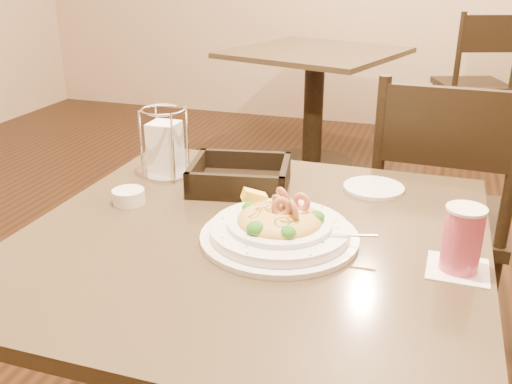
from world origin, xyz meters
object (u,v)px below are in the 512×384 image
(pasta_bowl, at_px, (279,227))
(napkin_caddy, at_px, (165,147))
(background_table, at_px, (314,88))
(dining_chair_far, at_px, (475,79))
(drink_glass, at_px, (462,240))
(side_plate, at_px, (374,188))
(butter_ramekin, at_px, (129,196))
(bread_basket, at_px, (240,179))
(dining_chair_near, at_px, (438,211))
(main_table, at_px, (253,328))

(pasta_bowl, height_order, napkin_caddy, napkin_caddy)
(background_table, distance_m, pasta_bowl, 2.48)
(dining_chair_far, bearing_deg, drink_glass, 67.91)
(background_table, relative_size, pasta_bowl, 3.29)
(drink_glass, distance_m, side_plate, 0.38)
(background_table, distance_m, butter_ramekin, 2.37)
(dining_chair_far, distance_m, side_plate, 2.71)
(butter_ramekin, bearing_deg, drink_glass, -6.65)
(side_plate, distance_m, butter_ramekin, 0.57)
(dining_chair_far, xyz_separation_m, napkin_caddy, (-0.84, -2.74, 0.30))
(side_plate, bearing_deg, bread_basket, -164.68)
(napkin_caddy, bearing_deg, dining_chair_near, 37.59)
(pasta_bowl, distance_m, drink_glass, 0.33)
(napkin_caddy, height_order, side_plate, napkin_caddy)
(dining_chair_far, relative_size, napkin_caddy, 5.37)
(dining_chair_near, bearing_deg, butter_ramekin, 48.69)
(main_table, xyz_separation_m, background_table, (-0.41, 2.41, 0.00))
(napkin_caddy, relative_size, butter_ramekin, 2.42)
(background_table, distance_m, bread_basket, 2.22)
(drink_glass, distance_m, butter_ramekin, 0.70)
(drink_glass, xyz_separation_m, side_plate, (-0.19, 0.33, -0.05))
(napkin_caddy, bearing_deg, side_plate, 7.29)
(background_table, bearing_deg, bread_basket, -82.11)
(side_plate, bearing_deg, dining_chair_far, 82.98)
(main_table, relative_size, drink_glass, 7.55)
(pasta_bowl, distance_m, bread_basket, 0.29)
(bread_basket, relative_size, napkin_caddy, 1.48)
(pasta_bowl, xyz_separation_m, side_plate, (0.14, 0.32, -0.02))
(main_table, height_order, drink_glass, drink_glass)
(dining_chair_near, relative_size, napkin_caddy, 5.37)
(main_table, distance_m, pasta_bowl, 0.26)
(drink_glass, xyz_separation_m, bread_basket, (-0.49, 0.25, -0.04))
(background_table, relative_size, napkin_caddy, 6.49)
(main_table, height_order, dining_chair_far, dining_chair_far)
(main_table, height_order, background_table, same)
(main_table, xyz_separation_m, bread_basket, (-0.11, 0.22, 0.25))
(butter_ramekin, bearing_deg, main_table, -10.20)
(main_table, relative_size, butter_ramekin, 12.58)
(background_table, bearing_deg, pasta_bowl, -79.08)
(background_table, bearing_deg, dining_chair_near, -65.07)
(dining_chair_far, xyz_separation_m, pasta_bowl, (-0.47, -2.99, 0.25))
(bread_basket, bearing_deg, main_table, -64.46)
(main_table, height_order, side_plate, side_plate)
(drink_glass, relative_size, butter_ramekin, 1.67)
(drink_glass, relative_size, napkin_caddy, 0.69)
(pasta_bowl, relative_size, side_plate, 2.41)
(background_table, xyz_separation_m, side_plate, (0.61, -2.10, 0.23))
(background_table, distance_m, side_plate, 2.20)
(pasta_bowl, distance_m, side_plate, 0.35)
(main_table, distance_m, dining_chair_near, 0.84)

